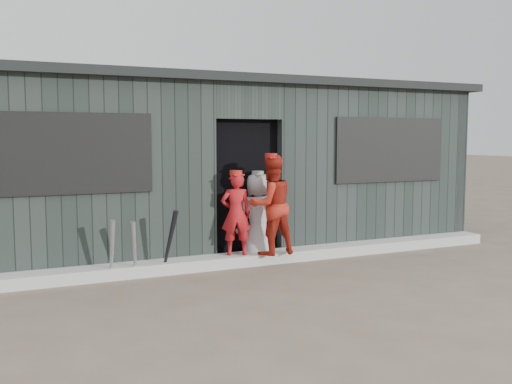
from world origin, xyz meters
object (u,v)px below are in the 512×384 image
bat_right (169,242)px  player_red_right (271,205)px  bat_mid (134,249)px  bat_left (112,250)px  player_red_left (236,214)px  player_grey_back (258,217)px  dugout (213,165)px

bat_right → player_red_right: bearing=-1.7°
bat_mid → bat_left: bearing=-179.3°
bat_right → player_red_left: player_red_left is taller
player_red_right → player_grey_back: bearing=-88.6°
player_red_right → player_grey_back: size_ratio=1.09×
bat_left → dugout: size_ratio=0.09×
player_red_right → bat_mid: bearing=-4.1°
bat_mid → dugout: dugout is taller
bat_right → player_red_right: player_red_right is taller
dugout → bat_right: bearing=-124.8°
bat_mid → dugout: size_ratio=0.09×
bat_left → player_red_right: player_red_right is taller
bat_left → dugout: bearing=42.5°
dugout → player_grey_back: bearing=-85.0°
bat_left → bat_mid: bearing=0.7°
bat_left → bat_right: size_ratio=0.90×
player_red_left → dugout: size_ratio=0.14×
player_grey_back → dugout: 1.63m
bat_mid → player_grey_back: bearing=10.3°
player_grey_back → dugout: bearing=-83.2°
player_grey_back → player_red_right: bearing=96.3°
player_red_right → dugout: bearing=-88.1°
bat_left → player_red_left: 1.73m
bat_left → player_red_right: bearing=-0.9°
player_grey_back → dugout: size_ratio=0.15×
bat_mid → player_grey_back: size_ratio=0.59×
bat_left → player_red_left: (1.69, 0.12, 0.33)m
player_red_left → player_grey_back: (0.42, 0.22, -0.09)m
player_red_right → bat_right: bearing=-4.7°
bat_mid → player_red_right: player_red_right is taller
player_red_left → dugout: 1.81m
dugout → bat_mid: bearing=-133.3°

